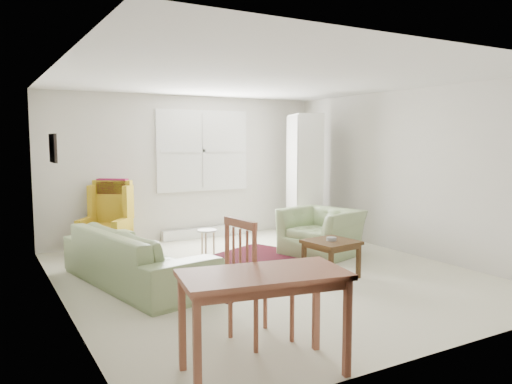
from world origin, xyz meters
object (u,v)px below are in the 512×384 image
wingback_chair (105,217)px  stool (207,242)px  armchair (321,227)px  sofa (136,246)px  desk_chair (261,279)px  desk (263,323)px  coffee_table (331,259)px  cabinet (305,177)px

wingback_chair → stool: (1.31, -0.88, -0.37)m
armchair → sofa: bearing=-103.9°
desk_chair → desk: bearing=145.3°
sofa → coffee_table: (2.24, -0.91, -0.23)m
wingback_chair → desk: size_ratio=0.93×
sofa → wingback_chair: (0.05, 1.85, 0.10)m
cabinet → desk_chair: 4.63m
armchair → wingback_chair: (-2.84, 1.69, 0.15)m
wingback_chair → desk: (0.10, -4.61, -0.18)m
sofa → desk_chair: 2.25m
stool → cabinet: cabinet is taller
coffee_table → desk_chair: bearing=-144.1°
stool → coffee_table: bearing=-64.9°
wingback_chair → desk: wingback_chair is taller
stool → wingback_chair: bearing=145.9°
wingback_chair → cabinet: bearing=29.6°
cabinet → stool: bearing=-148.9°
wingback_chair → sofa: bearing=-53.2°
stool → armchair: bearing=-27.7°
armchair → cabinet: bearing=139.4°
desk → desk_chair: (0.30, 0.55, 0.16)m
coffee_table → desk_chair: size_ratio=0.53×
stool → desk_chair: desk_chair is taller
armchair → coffee_table: (-0.65, -1.07, -0.18)m
coffee_table → cabinet: bearing=62.6°
wingback_chair → coffee_table: wingback_chair is taller
stool → cabinet: bearing=10.0°
wingback_chair → desk_chair: size_ratio=1.05×
cabinet → desk_chair: (-2.95, -3.53, -0.55)m
armchair → cabinet: size_ratio=0.49×
sofa → desk: sofa is taller
armchair → stool: armchair is taller
wingback_chair → desk_chair: bearing=-45.8°
wingback_chair → stool: size_ratio=2.86×
wingback_chair → desk_chair: 4.07m
wingback_chair → desk: bearing=-50.2°
sofa → stool: sofa is taller
desk → sofa: bearing=93.2°
desk → desk_chair: bearing=61.5°
coffee_table → desk: (-2.09, -1.85, 0.15)m
armchair → coffee_table: armchair is taller
desk → coffee_table: bearing=41.5°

